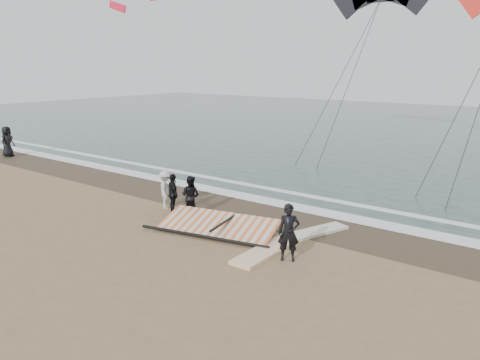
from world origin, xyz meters
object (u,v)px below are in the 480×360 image
Objects in this scene: board_white at (266,251)px; sail_rig at (219,226)px; board_cream at (315,232)px; man_main at (289,233)px.

sail_rig is (-2.31, 0.60, 0.14)m from board_white.
man_main is at bearing -59.98° from board_cream.
man_main is 2.59m from board_cream.
man_main is at bearing -11.87° from sail_rig.
board_cream is 0.54× the size of sail_rig.
man_main is 0.68× the size of board_cream.
board_cream is (-0.43, 2.43, -0.79)m from man_main.
board_white is 1.08× the size of board_cream.
board_cream is at bearing 33.41° from sail_rig.
board_white is at bearing 144.99° from man_main.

